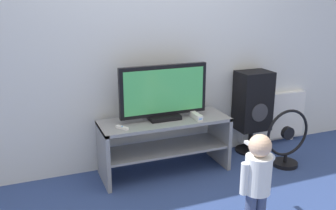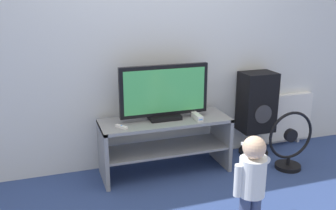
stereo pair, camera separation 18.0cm
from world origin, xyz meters
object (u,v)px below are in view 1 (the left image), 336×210
Objects in this scene: remote_primary at (122,128)px; speaker_tower at (253,103)px; television at (164,93)px; floor_fan at (287,141)px; child at (257,175)px; game_console at (196,116)px; radiator at (272,116)px.

speaker_tower is at bearing 8.17° from remote_primary.
floor_fan is (1.21, -0.35, -0.54)m from television.
remote_primary is at bearing 125.03° from child.
child is at bearing -122.50° from speaker_tower.
floor_fan reaches higher than remote_primary.
floor_fan reaches higher than game_console.
radiator is at bearing 66.99° from floor_fan.
television is 1.25m from child.
radiator is at bearing 49.58° from child.
child is at bearing -54.97° from remote_primary.
floor_fan is (0.92, -0.24, -0.31)m from game_console.
game_console is 0.32× the size of floor_fan.
speaker_tower reaches higher than game_console.
television is 6.81× the size of remote_primary.
floor_fan is (1.66, -0.23, -0.29)m from remote_primary.
radiator is (0.37, 0.12, -0.24)m from speaker_tower.
speaker_tower is 1.51× the size of floor_fan.
television is 4.46× the size of game_console.
child is (-0.01, -1.05, -0.12)m from game_console.
speaker_tower is (1.08, 0.10, -0.24)m from television.
television reaches higher than radiator.
radiator is (1.90, 0.34, -0.23)m from remote_primary.
remote_primary is at bearing 171.98° from floor_fan.
remote_primary is (-0.74, -0.01, -0.02)m from game_console.
game_console is 0.21× the size of speaker_tower.
radiator is (1.17, 1.38, -0.12)m from child.
speaker_tower is 1.06× the size of radiator.
child is 1.81m from radiator.
floor_fan is (0.93, 0.80, -0.18)m from child.
floor_fan is (0.13, -0.45, -0.30)m from speaker_tower.
remote_primary is 0.21× the size of floor_fan.
child reaches higher than floor_fan.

